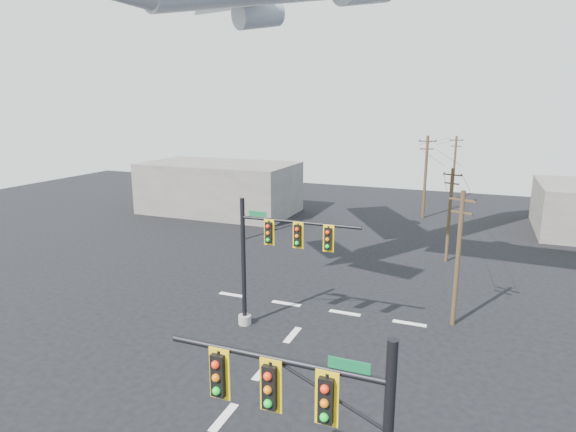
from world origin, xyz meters
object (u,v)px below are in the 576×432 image
at_px(utility_pole_a, 458,257).
at_px(utility_pole_b, 449,214).
at_px(signal_mast_far, 270,259).
at_px(utility_pole_d, 454,166).
at_px(utility_pole_c, 425,175).

bearing_deg(utility_pole_a, utility_pole_b, 120.49).
xyz_separation_m(utility_pole_a, utility_pole_b, (-1.23, 12.30, -0.15)).
bearing_deg(signal_mast_far, utility_pole_d, 80.83).
xyz_separation_m(signal_mast_far, utility_pole_c, (4.96, 32.70, 0.61)).
bearing_deg(utility_pole_c, utility_pole_d, 67.70).
xyz_separation_m(signal_mast_far, utility_pole_a, (9.86, 4.61, -0.09)).
relative_size(signal_mast_far, utility_pole_d, 0.88).
height_order(signal_mast_far, utility_pole_b, utility_pole_b).
xyz_separation_m(utility_pole_a, utility_pole_d, (-2.46, 41.21, 0.31)).
bearing_deg(utility_pole_b, utility_pole_a, -62.73).
relative_size(signal_mast_far, utility_pole_a, 0.95).
xyz_separation_m(utility_pole_a, utility_pole_c, (-4.91, 28.09, 0.70)).
distance_m(utility_pole_a, utility_pole_d, 41.28).
bearing_deg(utility_pole_d, signal_mast_far, -95.32).
bearing_deg(utility_pole_a, signal_mast_far, -130.16).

